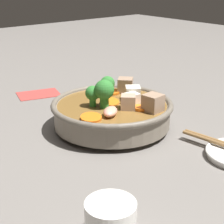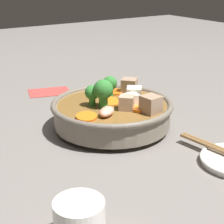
{
  "view_description": "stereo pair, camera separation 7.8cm",
  "coord_description": "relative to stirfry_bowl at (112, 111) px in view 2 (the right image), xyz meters",
  "views": [
    {
      "loc": [
        0.47,
        0.56,
        0.32
      ],
      "look_at": [
        0.0,
        0.0,
        0.04
      ],
      "focal_mm": 60.0,
      "sensor_mm": 36.0,
      "label": 1
    },
    {
      "loc": [
        0.41,
        0.61,
        0.32
      ],
      "look_at": [
        0.0,
        0.0,
        0.04
      ],
      "focal_mm": 60.0,
      "sensor_mm": 36.0,
      "label": 2
    }
  ],
  "objects": [
    {
      "name": "napkin",
      "position": [
        0.01,
        -0.3,
        -0.04
      ],
      "size": [
        0.13,
        0.11,
        0.0
      ],
      "color": "#A33833",
      "rests_on": "ground_plane"
    },
    {
      "name": "ground_plane",
      "position": [
        0.0,
        -0.0,
        -0.04
      ],
      "size": [
        3.0,
        3.0,
        0.0
      ],
      "primitive_type": "plane",
      "color": "slate"
    },
    {
      "name": "tea_cup",
      "position": [
        0.23,
        0.27,
        -0.01
      ],
      "size": [
        0.06,
        0.06,
        0.06
      ],
      "color": "white",
      "rests_on": "ground_plane"
    },
    {
      "name": "stirfry_bowl",
      "position": [
        0.0,
        0.0,
        0.0
      ],
      "size": [
        0.25,
        0.25,
        0.11
      ],
      "color": "slate",
      "rests_on": "ground_plane"
    }
  ]
}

